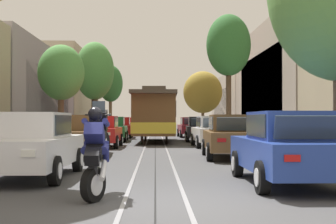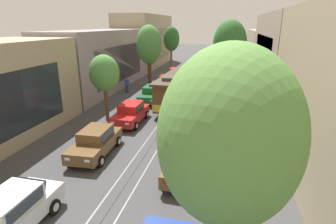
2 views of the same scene
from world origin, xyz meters
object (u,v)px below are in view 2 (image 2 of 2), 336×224
object	(u,v)px
cable_car_trolley	(177,90)
street_tree_kerb_left_fourth	(171,39)
street_tree_kerb_right_second	(230,44)
street_tree_kerb_right_near	(229,138)
parked_car_black_fourth_right	(209,98)
street_tree_kerb_right_mid	(231,49)
parked_car_green_fourth_left	(152,94)
street_tree_kerb_left_second	(104,74)
parked_car_maroon_fifth_right	(213,83)
parked_car_white_mid_right	(204,118)
pedestrian_on_left_pavement	(127,84)
parked_car_white_near_left	(9,215)
street_tree_kerb_left_mid	(149,46)
pedestrian_on_right_pavement	(255,154)
parked_car_red_sixth_left	(175,74)
parked_car_red_fifth_left	(165,82)
parked_car_red_mid_left	(131,113)
parked_car_brown_second_right	(188,161)
parked_car_brown_second_left	(96,142)

from	to	relation	value
cable_car_trolley	street_tree_kerb_left_fourth	bearing A→B (deg)	103.41
street_tree_kerb_right_second	street_tree_kerb_right_near	bearing A→B (deg)	-89.51
parked_car_black_fourth_right	street_tree_kerb_right_mid	bearing A→B (deg)	83.47
parked_car_green_fourth_left	street_tree_kerb_left_second	world-z (taller)	street_tree_kerb_left_second
parked_car_maroon_fifth_right	street_tree_kerb_left_fourth	distance (m)	14.65
parked_car_white_mid_right	pedestrian_on_left_pavement	xyz separation A→B (m)	(-9.54, 9.17, 0.18)
parked_car_white_near_left	street_tree_kerb_left_second	xyz separation A→B (m)	(-1.84, 12.31, 2.98)
parked_car_white_mid_right	street_tree_kerb_left_mid	distance (m)	14.68
street_tree_kerb_right_near	pedestrian_on_right_pavement	distance (m)	7.91
parked_car_white_mid_right	street_tree_kerb_right_second	distance (m)	6.76
parked_car_white_near_left	parked_car_red_sixth_left	distance (m)	30.07
parked_car_red_sixth_left	street_tree_kerb_right_second	world-z (taller)	street_tree_kerb_right_second
parked_car_white_mid_right	street_tree_kerb_left_second	size ratio (longest dim) A/B	0.83
parked_car_red_fifth_left	pedestrian_on_left_pavement	xyz separation A→B (m)	(-3.86, -2.77, 0.18)
parked_car_green_fourth_left	street_tree_kerb_right_mid	xyz separation A→B (m)	(7.46, 15.17, 3.28)
parked_car_red_sixth_left	pedestrian_on_left_pavement	distance (m)	9.57
parked_car_red_mid_left	parked_car_red_sixth_left	bearing A→B (deg)	89.94
street_tree_kerb_right_near	parked_car_red_fifth_left	bearing A→B (deg)	106.83
parked_car_brown_second_right	street_tree_kerb_right_mid	size ratio (longest dim) A/B	0.72
parked_car_red_fifth_left	street_tree_kerb_right_near	distance (m)	25.65
street_tree_kerb_right_second	pedestrian_on_left_pavement	xyz separation A→B (m)	(-11.06, 4.96, -4.89)
street_tree_kerb_right_near	pedestrian_on_right_pavement	bearing A→B (deg)	77.15
parked_car_white_near_left	street_tree_kerb_right_second	bearing A→B (deg)	65.50
parked_car_brown_second_right	parked_car_black_fourth_right	world-z (taller)	same
street_tree_kerb_right_mid	pedestrian_on_right_pavement	distance (m)	27.04
pedestrian_on_left_pavement	street_tree_kerb_left_second	bearing A→B (deg)	-78.92
parked_car_red_mid_left	parked_car_maroon_fifth_right	bearing A→B (deg)	66.58
pedestrian_on_right_pavement	parked_car_white_near_left	bearing A→B (deg)	-144.07
street_tree_kerb_left_fourth	street_tree_kerb_right_second	distance (m)	22.39
parked_car_brown_second_left	street_tree_kerb_right_near	distance (m)	10.80
pedestrian_on_left_pavement	pedestrian_on_right_pavement	size ratio (longest dim) A/B	1.02
parked_car_maroon_fifth_right	pedestrian_on_left_pavement	world-z (taller)	pedestrian_on_left_pavement
parked_car_green_fourth_left	parked_car_maroon_fifth_right	distance (m)	8.73
parked_car_black_fourth_right	parked_car_red_sixth_left	bearing A→B (deg)	115.18
street_tree_kerb_right_second	street_tree_kerb_left_mid	bearing A→B (deg)	140.21
street_tree_kerb_left_fourth	parked_car_red_sixth_left	bearing A→B (deg)	-73.54
parked_car_black_fourth_right	parked_car_brown_second_left	bearing A→B (deg)	-116.83
street_tree_kerb_left_mid	street_tree_kerb_left_fourth	distance (m)	12.81
parked_car_brown_second_left	parked_car_green_fourth_left	xyz separation A→B (m)	(0.12, 11.72, 0.00)
street_tree_kerb_right_mid	cable_car_trolley	bearing A→B (deg)	-105.87
parked_car_brown_second_left	street_tree_kerb_right_near	bearing A→B (deg)	-41.93
street_tree_kerb_right_near	street_tree_kerb_left_fourth	bearing A→B (deg)	104.14
parked_car_brown_second_left	street_tree_kerb_right_second	world-z (taller)	street_tree_kerb_right_second
parked_car_white_near_left	street_tree_kerb_right_second	distance (m)	18.68
street_tree_kerb_right_near	parked_car_red_sixth_left	bearing A→B (deg)	103.62
street_tree_kerb_right_mid	cable_car_trolley	size ratio (longest dim) A/B	0.67
street_tree_kerb_left_second	pedestrian_on_left_pavement	world-z (taller)	street_tree_kerb_left_second
street_tree_kerb_right_mid	parked_car_brown_second_left	bearing A→B (deg)	-105.75
parked_car_green_fourth_left	cable_car_trolley	world-z (taller)	cable_car_trolley
street_tree_kerb_right_near	parked_car_white_mid_right	bearing A→B (deg)	97.63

